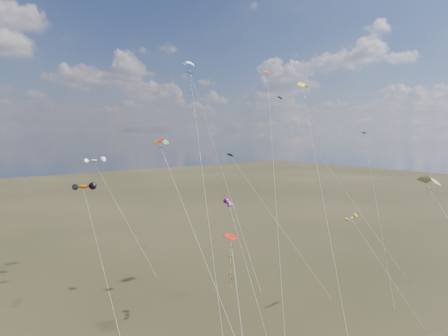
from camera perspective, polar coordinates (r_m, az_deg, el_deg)
diamond_black_high at (r=83.22m, az=8.81°, el=6.74°), size 1.93×28.46×31.26m
diamond_navy_tall at (r=62.89m, az=-4.57°, el=9.47°), size 9.05×19.74×33.50m
diamond_black_mid at (r=59.95m, az=4.55°, el=-3.34°), size 8.78×13.62×20.80m
diamond_red_low at (r=34.28m, az=1.13°, el=-14.34°), size 6.85×11.65×15.58m
diamond_navy_right at (r=68.44m, az=19.45°, el=1.45°), size 8.73×11.21×23.99m
diamond_orange_center at (r=55.65m, az=6.81°, el=4.44°), size 13.94×17.43×33.36m
parafoil_yellow at (r=66.56m, az=11.30°, el=11.59°), size 14.94×20.00×32.40m
parafoil_blue_white at (r=74.27m, az=-4.96°, el=14.53°), size 2.28×20.67×36.98m
parafoil_striped at (r=50.35m, az=27.36°, el=-1.36°), size 3.20×13.38×19.65m
parafoil_tricolor at (r=46.23m, az=-8.93°, el=3.61°), size 2.36×15.93×23.59m
novelty_orange_black at (r=54.08m, az=-19.44°, el=-2.60°), size 2.77×11.22×17.66m
novelty_white_purple at (r=52.45m, az=0.72°, el=-5.05°), size 3.41×11.86×15.29m
novelty_redwhite_stripe at (r=71.20m, az=-18.05°, el=0.96°), size 8.10×10.94×19.77m
novelty_blue_yellow at (r=58.46m, az=17.83°, el=-6.89°), size 2.40×11.38×12.57m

